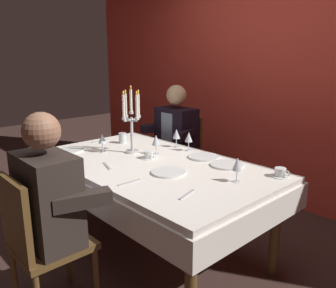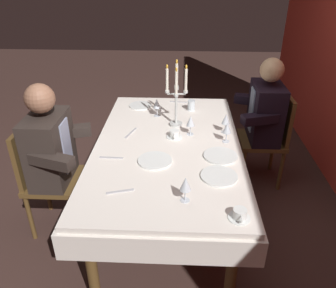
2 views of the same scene
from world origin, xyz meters
name	(u,v)px [view 1 (image 1 of 2)]	position (x,y,z in m)	size (l,w,h in m)	color
ground_plane	(153,249)	(0.00, 0.00, 0.00)	(12.00, 12.00, 0.00)	#3B2722
back_wall	(274,74)	(0.00, 1.66, 1.35)	(6.00, 0.12, 2.70)	red
dining_table	(152,177)	(0.00, 0.00, 0.62)	(1.94, 1.14, 0.74)	white
candelabra	(131,122)	(-0.33, 0.06, 1.00)	(0.19, 0.19, 0.56)	silver
dinner_plate_0	(168,172)	(0.27, -0.07, 0.75)	(0.24, 0.24, 0.01)	white
dinner_plate_1	(204,157)	(0.18, 0.39, 0.75)	(0.24, 0.24, 0.01)	white
dinner_plate_2	(227,165)	(0.44, 0.36, 0.75)	(0.24, 0.24, 0.01)	white
dinner_plate_3	(71,150)	(-0.72, -0.29, 0.75)	(0.21, 0.21, 0.01)	white
wine_glass_0	(237,165)	(0.69, 0.14, 0.85)	(0.07, 0.07, 0.16)	silver
wine_glass_1	(102,139)	(-0.51, -0.12, 0.86)	(0.07, 0.07, 0.16)	silver
wine_glass_2	(156,141)	(-0.16, 0.18, 0.85)	(0.07, 0.07, 0.16)	silver
wine_glass_3	(189,138)	(-0.05, 0.45, 0.85)	(0.07, 0.07, 0.16)	silver
wine_glass_4	(176,134)	(-0.21, 0.46, 0.85)	(0.07, 0.07, 0.16)	silver
water_tumbler_0	(123,138)	(-0.65, 0.19, 0.79)	(0.07, 0.07, 0.10)	silver
coffee_cup_0	(149,155)	(-0.10, 0.05, 0.77)	(0.13, 0.12, 0.06)	white
coffee_cup_1	(280,173)	(0.83, 0.43, 0.77)	(0.13, 0.12, 0.06)	white
knife_0	(107,166)	(-0.15, -0.30, 0.74)	(0.19, 0.02, 0.01)	#B7B7BC
fork_1	(129,182)	(0.24, -0.39, 0.74)	(0.17, 0.02, 0.01)	#B7B7BC
spoon_2	(100,141)	(-0.84, 0.07, 0.74)	(0.17, 0.02, 0.01)	#B7B7BC
spoon_3	(187,194)	(0.62, -0.26, 0.74)	(0.17, 0.02, 0.01)	#B7B7BC
seated_diner_0	(177,133)	(-0.64, 0.89, 0.74)	(0.63, 0.48, 1.24)	brown
seated_diner_1	(47,199)	(0.11, -0.89, 0.74)	(0.63, 0.48, 1.24)	brown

